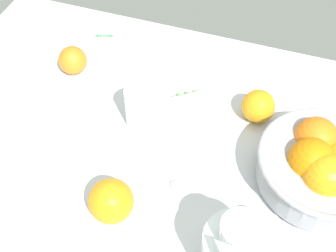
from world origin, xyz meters
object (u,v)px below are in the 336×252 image
Objects in this scene: loose_orange_2 at (258,106)px; loose_orange_0 at (73,60)px; loose_orange_1 at (111,201)px; fruit_bowl at (324,166)px; spoon at (165,180)px; juice_glass at (140,109)px.

loose_orange_0 is at bearing 179.20° from loose_orange_2.
loose_orange_1 is 1.16× the size of loose_orange_2.
spoon is at bearing -161.12° from fruit_bowl.
spoon is at bearing -36.55° from loose_orange_0.
fruit_bowl reaches higher than loose_orange_1.
fruit_bowl is 29.77cm from spoon.
spoon is (-27.83, -9.52, -4.59)cm from fruit_bowl.
juice_glass is 1.40× the size of loose_orange_0.
juice_glass reaches higher than loose_orange_1.
spoon is (30.63, -22.70, -2.88)cm from loose_orange_0.
loose_orange_2 is at bearing 139.62° from fruit_bowl.
fruit_bowl reaches higher than juice_glass.
juice_glass is 1.32× the size of loose_orange_2.
juice_glass is 22.60cm from loose_orange_1.
fruit_bowl is at bearing -12.71° from loose_orange_0.
juice_glass is at bearing 175.28° from fruit_bowl.
loose_orange_1 is (3.22, -22.37, -0.19)cm from juice_glass.
spoon is at bearing -120.57° from loose_orange_2.
loose_orange_2 is (19.70, 31.83, -0.55)cm from loose_orange_1.
fruit_bowl reaches higher than spoon.
loose_orange_2 is at bearing -0.80° from loose_orange_0.
loose_orange_2 is at bearing 59.43° from spoon.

